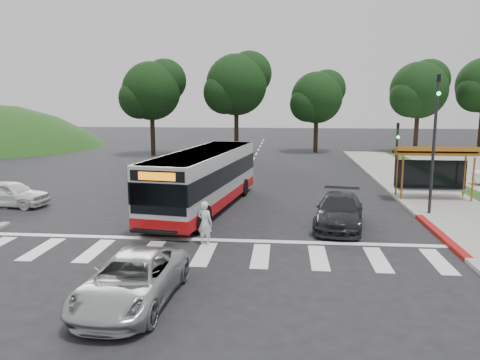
# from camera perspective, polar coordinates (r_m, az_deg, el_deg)

# --- Properties ---
(ground) EXTENTS (140.00, 140.00, 0.00)m
(ground) POSITION_cam_1_polar(r_m,az_deg,el_deg) (21.49, -2.15, -4.74)
(ground) COLOR black
(ground) RESTS_ON ground
(sidewalk_east) EXTENTS (4.00, 40.00, 0.12)m
(sidewalk_east) POSITION_cam_1_polar(r_m,az_deg,el_deg) (30.26, 21.11, -1.02)
(sidewalk_east) COLOR gray
(sidewalk_east) RESTS_ON ground
(curb_east) EXTENTS (0.30, 40.00, 0.15)m
(curb_east) POSITION_cam_1_polar(r_m,az_deg,el_deg) (29.78, 17.41, -0.94)
(curb_east) COLOR #9E9991
(curb_east) RESTS_ON ground
(curb_east_red) EXTENTS (0.32, 6.00, 0.15)m
(curb_east_red) POSITION_cam_1_polar(r_m,az_deg,el_deg) (20.35, 23.20, -6.15)
(curb_east_red) COLOR maroon
(curb_east_red) RESTS_ON ground
(crosswalk_ladder) EXTENTS (18.00, 2.60, 0.01)m
(crosswalk_ladder) POSITION_cam_1_polar(r_m,az_deg,el_deg) (16.75, -4.40, -8.98)
(crosswalk_ladder) COLOR silver
(crosswalk_ladder) RESTS_ON ground
(bus_shelter) EXTENTS (4.20, 1.60, 2.86)m
(bus_shelter) POSITION_cam_1_polar(r_m,az_deg,el_deg) (27.13, 22.63, 2.61)
(bus_shelter) COLOR #985B19
(bus_shelter) RESTS_ON sidewalk_east
(traffic_signal_ne_tall) EXTENTS (0.18, 0.37, 6.50)m
(traffic_signal_ne_tall) POSITION_cam_1_polar(r_m,az_deg,el_deg) (23.20, 22.64, 5.31)
(traffic_signal_ne_tall) COLOR black
(traffic_signal_ne_tall) RESTS_ON ground
(traffic_signal_ne_short) EXTENTS (0.18, 0.37, 4.00)m
(traffic_signal_ne_short) POSITION_cam_1_polar(r_m,az_deg,el_deg) (30.05, 18.57, 3.72)
(traffic_signal_ne_short) COLOR black
(traffic_signal_ne_short) RESTS_ON ground
(tree_ne_a) EXTENTS (6.16, 5.74, 9.30)m
(tree_ne_a) POSITION_cam_1_polar(r_m,az_deg,el_deg) (50.49, 21.03, 10.29)
(tree_ne_a) COLOR black
(tree_ne_a) RESTS_ON parking_lot
(tree_north_a) EXTENTS (6.60, 6.15, 10.17)m
(tree_north_a) POSITION_cam_1_polar(r_m,az_deg,el_deg) (46.95, -0.34, 11.66)
(tree_north_a) COLOR black
(tree_north_a) RESTS_ON ground
(tree_north_b) EXTENTS (5.72, 5.33, 8.43)m
(tree_north_b) POSITION_cam_1_polar(r_m,az_deg,el_deg) (48.80, 9.42, 9.98)
(tree_north_b) COLOR black
(tree_north_b) RESTS_ON ground
(tree_north_c) EXTENTS (6.16, 5.74, 9.30)m
(tree_north_c) POSITION_cam_1_polar(r_m,az_deg,el_deg) (46.46, -10.64, 10.74)
(tree_north_c) COLOR black
(tree_north_c) RESTS_ON ground
(transit_bus) EXTENTS (4.11, 11.42, 2.89)m
(transit_bus) POSITION_cam_1_polar(r_m,az_deg,el_deg) (23.19, -4.35, -0.03)
(transit_bus) COLOR silver
(transit_bus) RESTS_ON ground
(pedestrian) EXTENTS (0.70, 0.58, 1.65)m
(pedestrian) POSITION_cam_1_polar(r_m,az_deg,el_deg) (17.63, -4.30, -5.23)
(pedestrian) COLOR white
(pedestrian) RESTS_ON ground
(dark_sedan) EXTENTS (2.66, 5.01, 1.38)m
(dark_sedan) POSITION_cam_1_polar(r_m,az_deg,el_deg) (20.46, 12.01, -3.70)
(dark_sedan) COLOR #212426
(dark_sedan) RESTS_ON ground
(silver_suv_south) EXTENTS (2.38, 4.74, 1.29)m
(silver_suv_south) POSITION_cam_1_polar(r_m,az_deg,el_deg) (13.03, -13.06, -11.82)
(silver_suv_south) COLOR #A1A4A6
(silver_suv_south) RESTS_ON ground
(west_car_white) EXTENTS (4.04, 1.99, 1.33)m
(west_car_white) POSITION_cam_1_polar(r_m,az_deg,el_deg) (26.51, -26.18, -1.49)
(west_car_white) COLOR silver
(west_car_white) RESTS_ON ground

